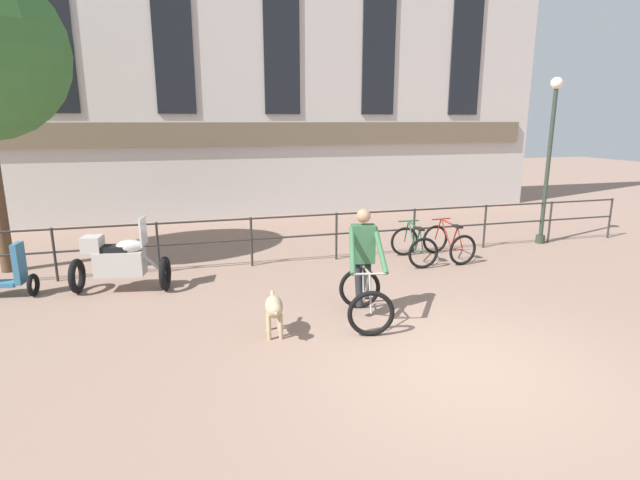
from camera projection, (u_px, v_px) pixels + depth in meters
name	position (u px, v px, depth m)	size (l,w,h in m)	color
ground_plane	(464.00, 367.00, 6.24)	(60.00, 60.00, 0.00)	#8E7060
canal_railing	(336.00, 228.00, 10.93)	(15.05, 0.05, 1.05)	#2D2B28
building_facade	(279.00, 23.00, 15.13)	(18.00, 0.72, 11.84)	beige
cyclist_with_bike	(364.00, 271.00, 7.64)	(0.91, 1.29, 1.70)	black
dog	(274.00, 308.00, 7.05)	(0.32, 0.89, 0.60)	tan
parked_motorcycle	(119.00, 261.00, 8.89)	(1.73, 0.90, 1.35)	black
parked_bicycle_near_lamp	(414.00, 246.00, 10.82)	(0.74, 1.15, 0.86)	black
parked_bicycle_mid_left	(449.00, 243.00, 11.05)	(0.74, 1.15, 0.86)	black
street_lamp	(549.00, 152.00, 12.04)	(0.28, 0.28, 4.00)	#2D382D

